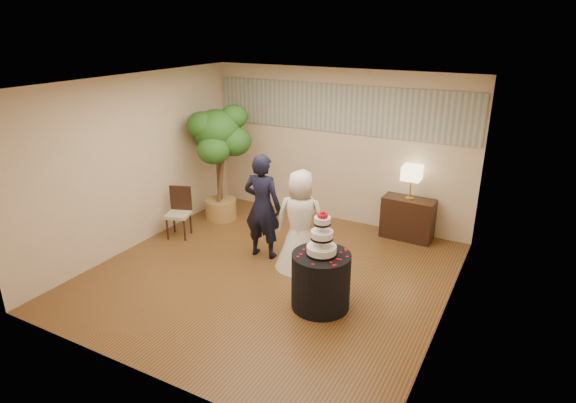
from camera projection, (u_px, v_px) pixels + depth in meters
The scene contains 15 objects.
floor at pixel (269, 274), 7.19m from camera, with size 5.00×5.00×0.00m, color brown.
ceiling at pixel (267, 83), 6.21m from camera, with size 5.00×5.00×0.00m, color white.
wall_back at pixel (338, 147), 8.76m from camera, with size 5.00×0.06×2.80m, color beige.
wall_front at pixel (137, 259), 4.64m from camera, with size 5.00×0.06×2.80m, color beige.
wall_left at pixel (136, 162), 7.81m from camera, with size 0.06×5.00×2.80m, color beige.
wall_right at pixel (453, 218), 5.59m from camera, with size 0.06×5.00×2.80m, color beige.
mural_border at pixel (339, 109), 8.50m from camera, with size 4.90×0.02×0.85m, color #9BA091.
groom at pixel (262, 206), 7.49m from camera, with size 0.62×0.40×1.69m, color black.
bride at pixel (300, 220), 7.18m from camera, with size 0.77×0.77×1.54m, color white.
cake_table at pixel (321, 281), 6.27m from camera, with size 0.77×0.77×0.76m, color black.
wedding_cake at pixel (322, 233), 6.03m from camera, with size 0.39×0.39×0.60m, color white, non-canonical shape.
console at pixel (408, 218), 8.28m from camera, with size 0.87×0.39×0.73m, color black.
table_lamp at pixel (411, 182), 8.05m from camera, with size 0.30×0.30×0.58m, color beige, non-canonical shape.
ficus_tree at pixel (219, 163), 8.86m from camera, with size 1.05×1.05×2.20m, color #275B1D, non-canonical shape.
side_chair at pixel (178, 213), 8.31m from camera, with size 0.40×0.42×0.88m, color black, non-canonical shape.
Camera 1 is at (3.25, -5.46, 3.55)m, focal length 30.00 mm.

